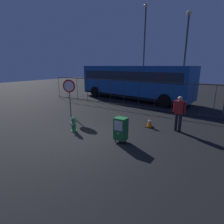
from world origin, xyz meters
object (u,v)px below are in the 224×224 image
object	(u,v)px
bus_near	(133,81)
street_light_near_left	(144,48)
street_light_far_left	(185,54)
traffic_cone	(150,122)
newspaper_box_primary	(121,129)
pedestrian	(179,112)
stop_sign	(69,90)
fire_hydrant	(74,124)

from	to	relation	value
bus_near	street_light_near_left	bearing A→B (deg)	23.96
street_light_far_left	traffic_cone	bearing A→B (deg)	-93.31
newspaper_box_primary	pedestrian	bearing A→B (deg)	57.27
stop_sign	street_light_near_left	world-z (taller)	street_light_near_left
stop_sign	pedestrian	world-z (taller)	stop_sign
pedestrian	stop_sign	bearing A→B (deg)	-171.62
traffic_cone	street_light_far_left	xyz separation A→B (m)	(0.30, 5.25, 3.53)
newspaper_box_primary	pedestrian	world-z (taller)	pedestrian
newspaper_box_primary	traffic_cone	distance (m)	2.39
pedestrian	traffic_cone	distance (m)	1.50
traffic_cone	street_light_far_left	distance (m)	6.34
fire_hydrant	traffic_cone	bearing A→B (deg)	41.83
fire_hydrant	street_light_near_left	distance (m)	10.18
street_light_far_left	bus_near	bearing A→B (deg)	164.15
newspaper_box_primary	street_light_far_left	bearing A→B (deg)	85.30
fire_hydrant	pedestrian	xyz separation A→B (m)	(4.10, 2.69, 0.60)
fire_hydrant	street_light_far_left	distance (m)	9.02
newspaper_box_primary	street_light_near_left	bearing A→B (deg)	108.45
pedestrian	bus_near	world-z (taller)	bus_near
pedestrian	street_light_far_left	size ratio (longest dim) A/B	0.26
pedestrian	bus_near	distance (m)	8.43
pedestrian	street_light_near_left	size ratio (longest dim) A/B	0.21
fire_hydrant	newspaper_box_primary	bearing A→B (deg)	3.46
stop_sign	bus_near	xyz separation A→B (m)	(0.62, 7.24, 0.11)
newspaper_box_primary	bus_near	xyz separation A→B (m)	(-3.88, 8.88, 1.14)
traffic_cone	street_light_near_left	world-z (taller)	street_light_near_left
stop_sign	pedestrian	distance (m)	6.23
bus_near	traffic_cone	bearing A→B (deg)	-49.49
stop_sign	pedestrian	xyz separation A→B (m)	(6.13, 0.90, -0.65)
newspaper_box_primary	bus_near	bearing A→B (deg)	113.59
fire_hydrant	bus_near	world-z (taller)	bus_near
fire_hydrant	bus_near	size ratio (longest dim) A/B	0.07
pedestrian	traffic_cone	xyz separation A→B (m)	(-1.31, -0.20, -0.69)
pedestrian	bus_near	size ratio (longest dim) A/B	0.16
newspaper_box_primary	stop_sign	size ratio (longest dim) A/B	0.46
fire_hydrant	newspaper_box_primary	xyz separation A→B (m)	(2.47, 0.15, 0.22)
fire_hydrant	traffic_cone	size ratio (longest dim) A/B	1.41
stop_sign	traffic_cone	bearing A→B (deg)	8.34
stop_sign	newspaper_box_primary	bearing A→B (deg)	-20.02
stop_sign	street_light_near_left	size ratio (longest dim) A/B	0.28
street_light_near_left	street_light_far_left	size ratio (longest dim) A/B	1.22
traffic_cone	bus_near	distance (m)	7.90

